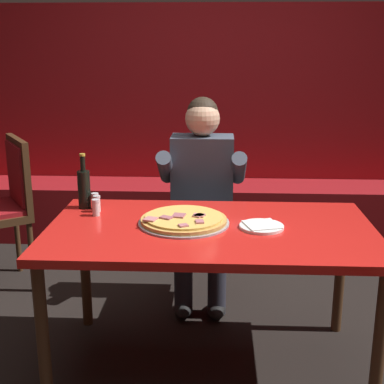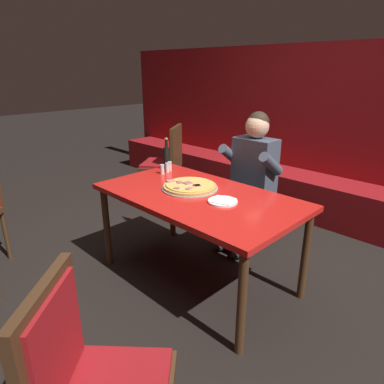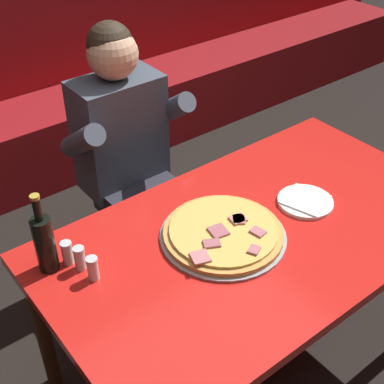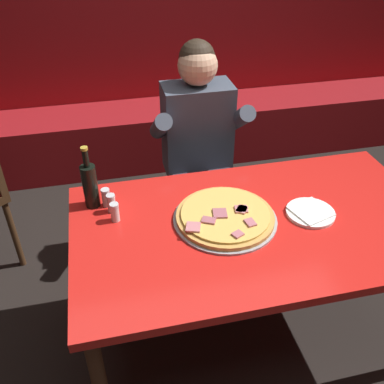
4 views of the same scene
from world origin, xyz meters
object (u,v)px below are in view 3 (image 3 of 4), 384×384
main_dining_table (257,244)px  plate_white_paper (305,201)px  beer_bottle (44,242)px  shaker_red_pepper_flakes (67,254)px  shaker_black_pepper (93,269)px  pizza (223,233)px  shaker_oregano (80,259)px  diner_seated_blue_shirt (131,156)px

main_dining_table → plate_white_paper: (0.24, -0.00, 0.08)m
beer_bottle → shaker_red_pepper_flakes: beer_bottle is taller
plate_white_paper → main_dining_table: bearing=179.9°
beer_bottle → shaker_red_pepper_flakes: bearing=-16.7°
shaker_black_pepper → pizza: bearing=-12.9°
pizza → beer_bottle: size_ratio=1.51×
shaker_oregano → beer_bottle: bearing=140.6°
shaker_red_pepper_flakes → diner_seated_blue_shirt: (0.55, 0.47, -0.07)m
shaker_black_pepper → diner_seated_blue_shirt: 0.78m
main_dining_table → shaker_red_pepper_flakes: (-0.61, 0.26, 0.11)m
shaker_red_pepper_flakes → shaker_oregano: size_ratio=1.00×
beer_bottle → shaker_oregano: 0.13m
beer_bottle → diner_seated_blue_shirt: diner_seated_blue_shirt is taller
main_dining_table → diner_seated_blue_shirt: diner_seated_blue_shirt is taller
beer_bottle → shaker_oregano: (0.08, -0.07, -0.07)m
main_dining_table → shaker_black_pepper: (-0.58, 0.15, 0.11)m
main_dining_table → shaker_red_pepper_flakes: 0.67m
beer_bottle → shaker_oregano: beer_bottle is taller
beer_bottle → diner_seated_blue_shirt: 0.77m
pizza → beer_bottle: bearing=156.5°
main_dining_table → shaker_oregano: bearing=160.2°
main_dining_table → diner_seated_blue_shirt: 0.74m
shaker_red_pepper_flakes → shaker_oregano: bearing=-67.3°
beer_bottle → shaker_red_pepper_flakes: (0.06, -0.02, -0.07)m
beer_bottle → diner_seated_blue_shirt: size_ratio=0.23×
main_dining_table → shaker_black_pepper: bearing=165.9°
shaker_oregano → pizza: bearing=-20.3°
main_dining_table → pizza: pizza is taller
shaker_oregano → shaker_red_pepper_flakes: bearing=112.7°
shaker_oregano → shaker_black_pepper: 0.07m
pizza → diner_seated_blue_shirt: diner_seated_blue_shirt is taller
shaker_red_pepper_flakes → shaker_black_pepper: same height
pizza → shaker_black_pepper: bearing=167.1°
shaker_red_pepper_flakes → shaker_black_pepper: bearing=-75.5°
shaker_red_pepper_flakes → plate_white_paper: bearing=-17.0°
beer_bottle → pizza: bearing=-23.5°
main_dining_table → shaker_black_pepper: 0.61m
shaker_oregano → shaker_black_pepper: same height
beer_bottle → shaker_black_pepper: bearing=-56.0°
shaker_red_pepper_flakes → pizza: bearing=-24.3°
plate_white_paper → shaker_black_pepper: bearing=169.9°
beer_bottle → shaker_black_pepper: size_ratio=3.40×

